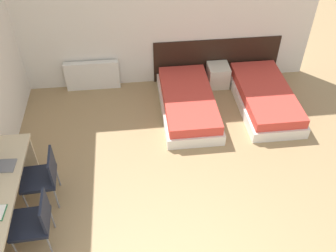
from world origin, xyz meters
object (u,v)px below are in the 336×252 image
object	(u,v)px
bed_near_door	(265,98)
nightstand	(218,75)
chair_near_notebook	(35,221)
chair_near_laptop	(43,176)
bed_near_window	(188,103)

from	to	relation	value
bed_near_door	nightstand	xyz separation A→B (m)	(-0.71, 0.75, 0.03)
bed_near_door	chair_near_notebook	size ratio (longest dim) A/B	2.30
nightstand	chair_near_notebook	xyz separation A→B (m)	(-2.96, -3.17, 0.26)
chair_near_laptop	chair_near_notebook	world-z (taller)	same
bed_near_door	nightstand	size ratio (longest dim) A/B	4.49
bed_near_window	chair_near_notebook	size ratio (longest dim) A/B	2.30
nightstand	chair_near_laptop	bearing A→B (deg)	-140.29
chair_near_notebook	bed_near_window	bearing A→B (deg)	44.61
nightstand	chair_near_notebook	size ratio (longest dim) A/B	0.51
bed_near_window	nightstand	size ratio (longest dim) A/B	4.49
chair_near_laptop	bed_near_window	bearing A→B (deg)	33.45
bed_near_door	chair_near_notebook	distance (m)	4.40
chair_near_laptop	nightstand	bearing A→B (deg)	36.06
bed_near_door	chair_near_laptop	world-z (taller)	chair_near_laptop
bed_near_window	nightstand	world-z (taller)	nightstand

